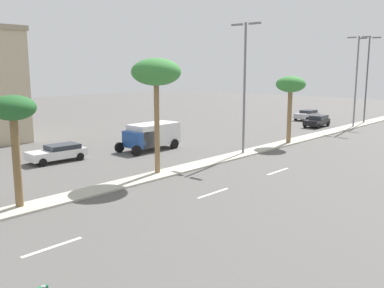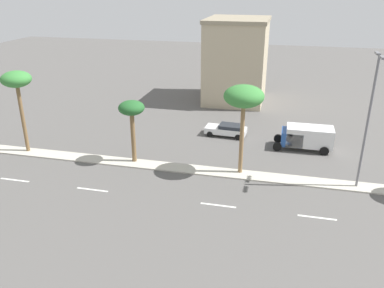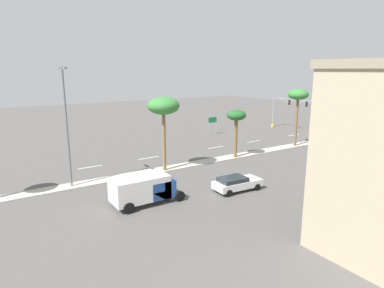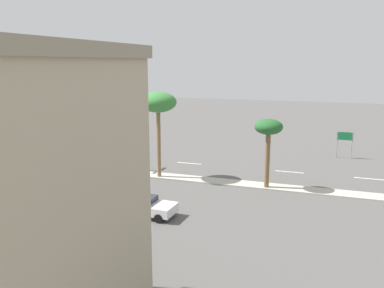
# 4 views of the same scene
# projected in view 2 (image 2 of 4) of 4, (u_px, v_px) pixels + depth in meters

# --- Properties ---
(ground_plane) EXTENTS (160.00, 160.00, 0.00)m
(ground_plane) POSITION_uv_depth(u_px,v_px,m) (287.00, 180.00, 34.69)
(ground_plane) COLOR #565451
(lane_stripe_inboard) EXTENTS (0.20, 2.80, 0.01)m
(lane_stripe_inboard) POSITION_uv_depth(u_px,v_px,m) (15.00, 180.00, 34.68)
(lane_stripe_inboard) COLOR silver
(lane_stripe_inboard) RESTS_ON ground
(lane_stripe_left) EXTENTS (0.20, 2.80, 0.01)m
(lane_stripe_left) POSITION_uv_depth(u_px,v_px,m) (92.00, 190.00, 33.08)
(lane_stripe_left) COLOR silver
(lane_stripe_left) RESTS_ON ground
(lane_stripe_far) EXTENTS (0.20, 2.80, 0.01)m
(lane_stripe_far) POSITION_uv_depth(u_px,v_px,m) (218.00, 205.00, 30.78)
(lane_stripe_far) COLOR silver
(lane_stripe_far) RESTS_ON ground
(lane_stripe_trailing) EXTENTS (0.20, 2.80, 0.01)m
(lane_stripe_trailing) POSITION_uv_depth(u_px,v_px,m) (317.00, 218.00, 29.18)
(lane_stripe_trailing) COLOR silver
(lane_stripe_trailing) RESTS_ON ground
(commercial_building) EXTENTS (10.40, 8.44, 11.53)m
(commercial_building) POSITION_uv_depth(u_px,v_px,m) (236.00, 60.00, 55.93)
(commercial_building) COLOR tan
(commercial_building) RESTS_ON ground
(palm_tree_trailing) EXTENTS (2.85, 2.85, 8.21)m
(palm_tree_trailing) POSITION_uv_depth(u_px,v_px,m) (17.00, 82.00, 37.69)
(palm_tree_trailing) COLOR brown
(palm_tree_trailing) RESTS_ON median_curb
(palm_tree_inboard) EXTENTS (2.42, 2.42, 6.01)m
(palm_tree_inboard) POSITION_uv_depth(u_px,v_px,m) (132.00, 111.00, 36.17)
(palm_tree_inboard) COLOR brown
(palm_tree_inboard) RESTS_ON median_curb
(palm_tree_right) EXTENTS (3.44, 3.44, 8.05)m
(palm_tree_right) POSITION_uv_depth(u_px,v_px,m) (244.00, 98.00, 33.24)
(palm_tree_right) COLOR olive
(palm_tree_right) RESTS_ON median_curb
(street_lamp_center) EXTENTS (2.90, 0.24, 11.13)m
(street_lamp_center) POSITION_uv_depth(u_px,v_px,m) (369.00, 114.00, 30.99)
(street_lamp_center) COLOR slate
(street_lamp_center) RESTS_ON median_curb
(sedan_white_rear) EXTENTS (2.31, 4.68, 1.35)m
(sedan_white_rear) POSITION_uv_depth(u_px,v_px,m) (227.00, 129.00, 44.35)
(sedan_white_rear) COLOR silver
(sedan_white_rear) RESTS_ON ground
(box_truck) EXTENTS (2.64, 5.89, 2.42)m
(box_truck) POSITION_uv_depth(u_px,v_px,m) (305.00, 137.00, 40.62)
(box_truck) COLOR #234C99
(box_truck) RESTS_ON ground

